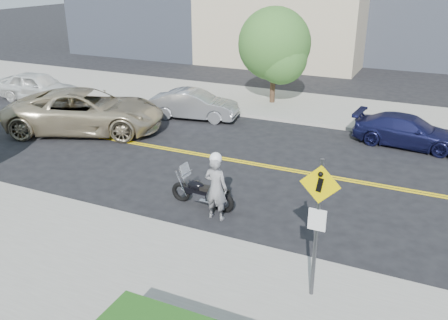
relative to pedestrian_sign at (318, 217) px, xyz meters
name	(u,v)px	position (x,y,z in m)	size (l,w,h in m)	color
ground_plane	(241,162)	(-4.20, 6.31, -1.96)	(120.00, 120.00, 0.00)	black
sidewalk_near	(110,277)	(-4.20, -1.19, -1.89)	(60.00, 5.00, 0.15)	#9E9B91
sidewalk_far	(301,107)	(-4.20, 13.81, -1.89)	(60.00, 5.00, 0.15)	#9E9B91
pedestrian_sign	(318,217)	(0.00, 0.00, 0.00)	(0.78, 0.08, 3.00)	#4C4C51
motorcyclist	(216,186)	(-3.27, 2.29, -1.00)	(0.68, 0.46, 1.93)	#B0B0B5
motorcycle	(202,187)	(-3.94, 2.78, -1.37)	(1.96, 0.60, 1.19)	black
suv	(86,111)	(-11.32, 6.72, -1.08)	(2.91, 6.31, 1.75)	tan
parked_car_white	(38,87)	(-16.81, 9.61, -1.23)	(1.72, 4.27, 1.46)	white
parked_car_silver	(194,105)	(-8.13, 10.18, -1.32)	(1.37, 3.92, 1.29)	gray
parked_car_blue	(408,131)	(0.92, 10.47, -1.37)	(1.65, 4.06, 1.18)	#171945
tree_far_a	(274,44)	(-5.69, 13.78, 1.03)	(3.46, 3.46, 4.73)	#382619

